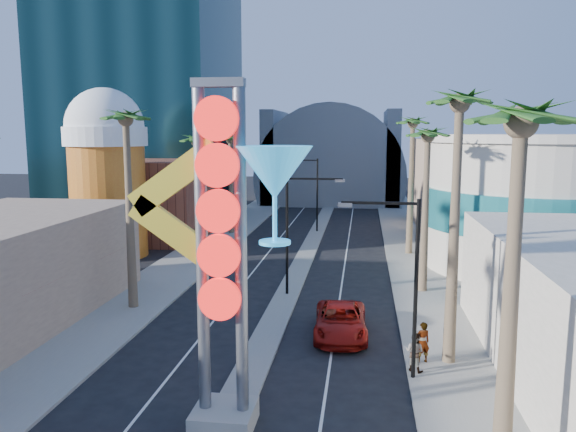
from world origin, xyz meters
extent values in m
cube|color=gray|center=(-9.50, 35.00, 0.07)|extent=(5.00, 100.00, 0.15)
cube|color=gray|center=(9.50, 35.00, 0.07)|extent=(5.00, 100.00, 0.15)
cube|color=gray|center=(0.00, 38.00, 0.07)|extent=(1.60, 84.00, 0.15)
cube|color=black|center=(-22.00, 52.00, 25.00)|extent=(20.00, 20.00, 50.00)
cube|color=brown|center=(-16.00, 38.00, 4.00)|extent=(10.00, 10.00, 8.00)
cube|color=#9B7B64|center=(16.00, 48.00, 5.00)|extent=(10.00, 20.00, 10.00)
cylinder|color=#BF4819|center=(-17.00, 30.00, 5.00)|extent=(6.40, 6.40, 10.00)
cylinder|color=white|center=(-17.00, 30.00, 10.40)|extent=(7.00, 7.00, 1.60)
sphere|color=white|center=(-17.00, 30.00, 11.20)|extent=(6.60, 6.60, 6.60)
cylinder|color=#BCB59F|center=(18.00, 30.00, 5.00)|extent=(16.00, 16.00, 10.00)
cylinder|color=teal|center=(18.00, 30.00, 5.00)|extent=(16.60, 16.60, 3.00)
cylinder|color=#BCB59F|center=(18.00, 30.00, 10.30)|extent=(16.60, 16.60, 0.60)
cylinder|color=slate|center=(0.00, 72.00, 4.00)|extent=(22.00, 16.00, 22.00)
cube|color=slate|center=(-9.00, 72.00, 7.00)|extent=(2.00, 16.00, 14.00)
cube|color=slate|center=(9.00, 72.00, 7.00)|extent=(2.00, 16.00, 14.00)
cube|color=gray|center=(0.00, 3.00, 0.40)|extent=(2.20, 2.20, 0.80)
cylinder|color=slate|center=(-0.70, 3.00, 6.50)|extent=(0.44, 0.44, 12.00)
cylinder|color=slate|center=(0.70, 3.00, 6.50)|extent=(0.44, 0.44, 12.00)
cube|color=slate|center=(0.00, 3.00, 12.40)|extent=(1.80, 0.50, 0.30)
cylinder|color=red|center=(0.00, 2.65, 11.20)|extent=(1.50, 0.25, 1.50)
cylinder|color=red|center=(0.00, 2.65, 9.65)|extent=(1.50, 0.25, 1.50)
cylinder|color=red|center=(0.00, 2.65, 8.10)|extent=(1.50, 0.25, 1.50)
cylinder|color=red|center=(0.00, 2.65, 6.55)|extent=(1.50, 0.25, 1.50)
cylinder|color=red|center=(0.00, 2.65, 5.00)|extent=(1.50, 0.25, 1.50)
cube|color=yellow|center=(-1.60, 3.00, 9.20)|extent=(3.47, 0.25, 2.80)
cube|color=yellow|center=(-1.60, 3.00, 7.20)|extent=(3.47, 0.25, 2.80)
cone|color=#29A6EB|center=(1.90, 3.00, 9.40)|extent=(2.60, 2.60, 1.80)
cylinder|color=#29A6EB|center=(1.90, 3.00, 7.80)|extent=(0.16, 0.16, 1.60)
cylinder|color=#29A6EB|center=(1.90, 3.00, 7.00)|extent=(1.10, 1.10, 0.12)
cylinder|color=black|center=(0.00, 20.00, 4.00)|extent=(0.18, 0.18, 8.00)
cube|color=black|center=(1.80, 20.00, 7.80)|extent=(3.60, 0.12, 0.12)
cube|color=slate|center=(3.40, 20.00, 7.70)|extent=(0.60, 0.25, 0.18)
cylinder|color=black|center=(0.00, 44.00, 4.00)|extent=(0.18, 0.18, 8.00)
cube|color=black|center=(-1.80, 44.00, 7.80)|extent=(3.60, 0.12, 0.12)
cube|color=slate|center=(-3.40, 44.00, 7.70)|extent=(0.60, 0.25, 0.18)
cylinder|color=black|center=(7.20, 8.00, 4.00)|extent=(0.18, 0.18, 8.00)
cube|color=black|center=(5.58, 8.00, 7.80)|extent=(3.24, 0.12, 0.12)
cube|color=slate|center=(4.14, 8.00, 7.70)|extent=(0.60, 0.25, 0.18)
cylinder|color=brown|center=(-9.00, 16.00, 5.75)|extent=(0.40, 0.40, 11.50)
sphere|color=#24511B|center=(-9.00, 16.00, 11.50)|extent=(2.40, 2.40, 2.40)
cylinder|color=brown|center=(-9.00, 30.00, 5.00)|extent=(0.40, 0.40, 10.00)
sphere|color=#24511B|center=(-9.00, 30.00, 10.00)|extent=(2.40, 2.40, 2.40)
cylinder|color=brown|center=(-9.00, 42.00, 5.00)|extent=(0.40, 0.40, 10.00)
sphere|color=#24511B|center=(-9.00, 42.00, 10.00)|extent=(2.40, 2.40, 2.40)
cylinder|color=brown|center=(9.00, 0.00, 5.50)|extent=(0.40, 0.40, 11.00)
sphere|color=#24511B|center=(9.00, 0.00, 11.00)|extent=(2.40, 2.40, 2.40)
cylinder|color=brown|center=(9.00, 10.00, 6.00)|extent=(0.40, 0.40, 12.00)
sphere|color=#24511B|center=(9.00, 10.00, 12.00)|extent=(2.40, 2.40, 2.40)
cylinder|color=brown|center=(9.00, 22.00, 5.25)|extent=(0.40, 0.40, 10.50)
sphere|color=#24511B|center=(9.00, 22.00, 10.50)|extent=(2.40, 2.40, 2.40)
cylinder|color=brown|center=(9.00, 34.00, 5.75)|extent=(0.40, 0.40, 11.50)
sphere|color=#24511B|center=(9.00, 34.00, 11.50)|extent=(2.40, 2.40, 2.40)
imported|color=#9C130C|center=(3.83, 13.03, 0.82)|extent=(2.96, 6.00, 1.64)
imported|color=gray|center=(7.75, 9.70, 1.12)|extent=(0.83, 0.69, 1.94)
imported|color=gray|center=(7.30, 8.69, 1.04)|extent=(1.07, 0.99, 1.78)
camera|label=1|loc=(4.88, -15.74, 10.75)|focal=35.00mm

